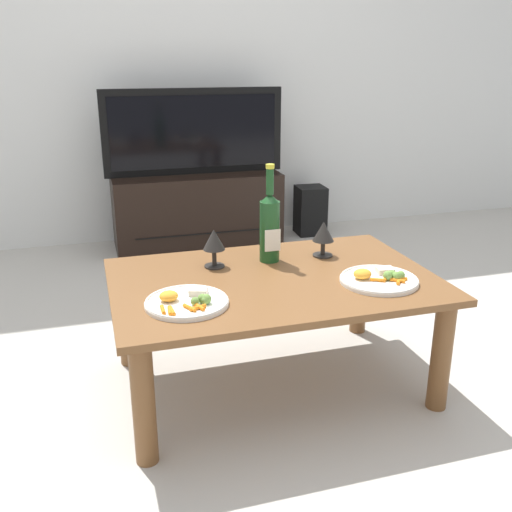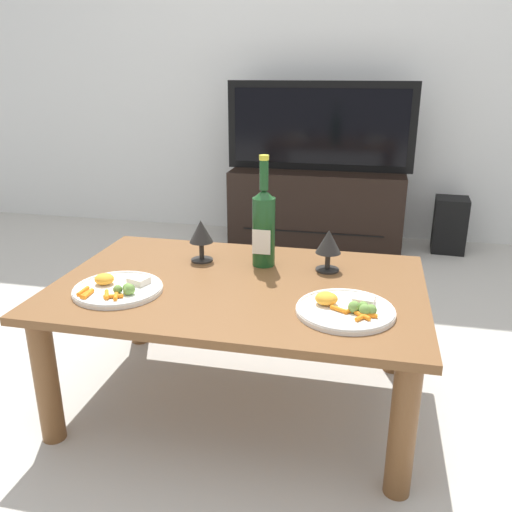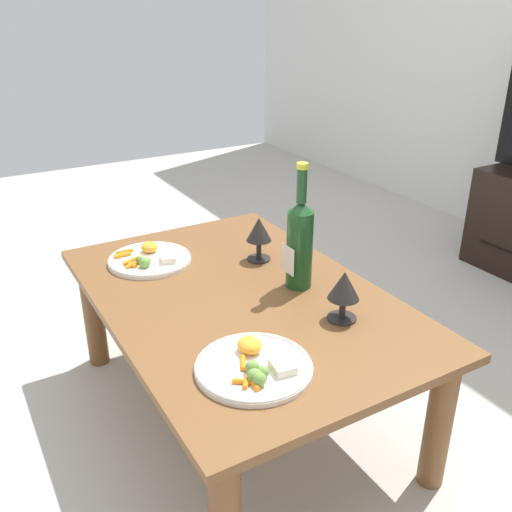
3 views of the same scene
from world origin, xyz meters
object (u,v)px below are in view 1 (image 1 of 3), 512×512
wine_bottle (270,225)px  goblet_right (323,233)px  tv_screen (194,132)px  dinner_plate_right (380,279)px  goblet_left (214,242)px  tv_stand (197,210)px  dinner_plate_left (187,301)px  floor_speaker (310,210)px  dining_table (273,296)px

wine_bottle → goblet_right: bearing=-2.1°
tv_screen → goblet_right: 1.59m
wine_bottle → dinner_plate_right: wine_bottle is taller
goblet_left → goblet_right: (0.44, -0.00, -0.01)m
tv_screen → tv_stand: bearing=90.0°
wine_bottle → goblet_left: wine_bottle is taller
goblet_left → dinner_plate_right: size_ratio=0.54×
goblet_right → dinner_plate_left: 0.68m
floor_speaker → dining_table: bearing=-112.5°
tv_stand → dinner_plate_right: 1.92m
goblet_right → dinner_plate_left: bearing=-152.0°
tv_screen → goblet_right: (0.20, -1.57, -0.21)m
dining_table → goblet_right: bearing=33.1°
tv_screen → goblet_left: size_ratio=7.65×
tv_stand → dinner_plate_left: (-0.39, -1.89, 0.20)m
floor_speaker → goblet_left: size_ratio=2.28×
floor_speaker → wine_bottle: bearing=-113.7°
dinner_plate_left → dinner_plate_right: size_ratio=0.98×
floor_speaker → dinner_plate_right: size_ratio=1.22×
dining_table → dinner_plate_right: 0.38m
dining_table → wine_bottle: bearing=76.9°
dining_table → dinner_plate_left: size_ratio=4.28×
tv_screen → dinner_plate_right: tv_screen is taller
wine_bottle → goblet_right: size_ratio=2.67×
tv_screen → dinner_plate_left: 1.95m
tv_screen → floor_speaker: tv_screen is taller
tv_screen → dinner_plate_left: size_ratio=4.18×
dining_table → tv_stand: size_ratio=1.09×
tv_screen → wine_bottle: 1.57m
wine_bottle → tv_screen: bearing=89.5°
goblet_left → dinner_plate_right: bearing=-31.4°
dining_table → floor_speaker: 1.99m
dining_table → dinner_plate_right: bearing=-23.3°
dining_table → goblet_left: size_ratio=7.83×
goblet_right → tv_stand: bearing=97.4°
goblet_right → dinner_plate_left: size_ratio=0.52×
wine_bottle → goblet_left: bearing=-177.9°
dining_table → goblet_right: size_ratio=8.17×
tv_stand → wine_bottle: 1.60m
floor_speaker → dinner_plate_left: bearing=-118.5°
wine_bottle → tv_stand: bearing=89.5°
tv_screen → dinner_plate_right: 1.93m
dining_table → tv_screen: 1.78m
wine_bottle → dinner_plate_left: wine_bottle is taller
goblet_left → dinner_plate_left: 0.37m
tv_stand → goblet_left: size_ratio=7.16×
dining_table → dinner_plate_right: (0.34, -0.15, 0.08)m
dining_table → floor_speaker: size_ratio=3.43×
dinner_plate_left → dinner_plate_right: bearing=0.1°
floor_speaker → goblet_right: (-0.60, -1.62, 0.36)m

